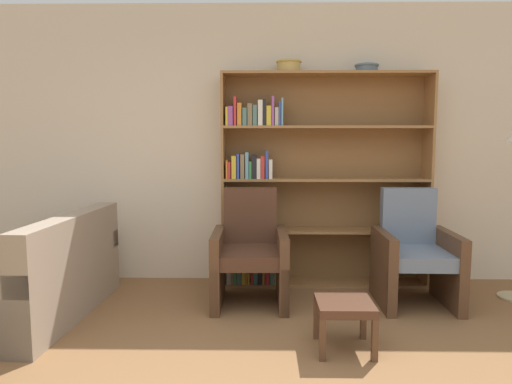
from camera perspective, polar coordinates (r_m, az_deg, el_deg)
The scene contains 8 objects.
wall_back at distance 4.62m, azimuth 1.55°, elevation 5.89°, with size 12.00×0.06×2.75m.
bookshelf at distance 4.49m, azimuth 6.25°, elevation 1.22°, with size 2.00×0.30×2.06m.
bowl_brass at distance 4.50m, azimuth 4.12°, elevation 15.46°, with size 0.25×0.25×0.11m.
bowl_terracotta at distance 4.59m, azimuth 13.66°, elevation 14.86°, with size 0.23×0.23×0.08m.
couch at distance 4.16m, azimuth -26.01°, elevation -10.02°, with size 1.02×1.59×0.83m.
armchair_leather at distance 4.04m, azimuth -0.75°, elevation -7.77°, with size 0.65×0.69×0.99m.
armchair_cushioned at distance 4.25m, azimuth 19.14°, elevation -7.42°, with size 0.65×0.69×0.99m.
footstool at distance 3.24m, azimuth 10.99°, elevation -14.22°, with size 0.38×0.38×0.34m.
Camera 1 is at (-0.05, -2.02, 1.41)m, focal length 32.00 mm.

